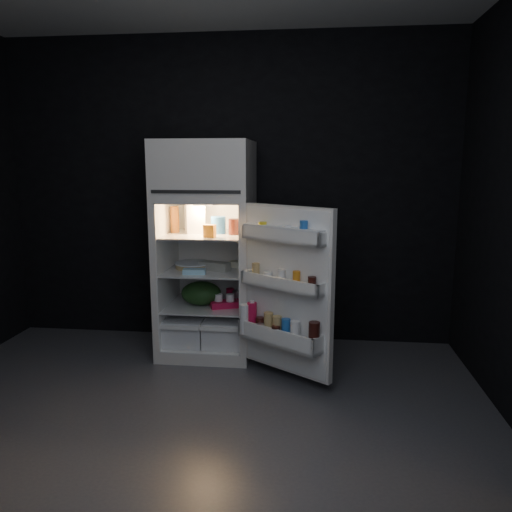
# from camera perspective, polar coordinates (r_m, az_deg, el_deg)

# --- Properties ---
(floor) EXTENTS (4.00, 3.40, 0.00)m
(floor) POSITION_cam_1_polar(r_m,az_deg,el_deg) (3.26, -8.31, -19.00)
(floor) COLOR #4A4A4E
(floor) RESTS_ON ground
(wall_back) EXTENTS (4.00, 0.00, 2.70)m
(wall_back) POSITION_cam_1_polar(r_m,az_deg,el_deg) (4.50, -3.24, 7.37)
(wall_back) COLOR black
(wall_back) RESTS_ON ground
(refrigerator) EXTENTS (0.76, 0.71, 1.78)m
(refrigerator) POSITION_cam_1_polar(r_m,az_deg,el_deg) (4.20, -5.62, 1.68)
(refrigerator) COLOR silver
(refrigerator) RESTS_ON ground
(fridge_door) EXTENTS (0.70, 0.56, 1.22)m
(fridge_door) POSITION_cam_1_polar(r_m,az_deg,el_deg) (3.59, 3.27, -4.27)
(fridge_door) COLOR silver
(fridge_door) RESTS_ON ground
(milk_jug) EXTENTS (0.19, 0.19, 0.24)m
(milk_jug) POSITION_cam_1_polar(r_m,az_deg,el_deg) (4.19, -7.02, 4.26)
(milk_jug) COLOR white
(milk_jug) RESTS_ON refrigerator
(mayo_jar) EXTENTS (0.14, 0.14, 0.14)m
(mayo_jar) POSITION_cam_1_polar(r_m,az_deg,el_deg) (4.15, -4.32, 3.55)
(mayo_jar) COLOR #1F59AC
(mayo_jar) RESTS_ON refrigerator
(jam_jar) EXTENTS (0.12, 0.12, 0.13)m
(jam_jar) POSITION_cam_1_polar(r_m,az_deg,el_deg) (4.07, -2.51, 3.37)
(jam_jar) COLOR black
(jam_jar) RESTS_ON refrigerator
(amber_bottle) EXTENTS (0.08, 0.08, 0.22)m
(amber_bottle) POSITION_cam_1_polar(r_m,az_deg,el_deg) (4.25, -9.27, 4.16)
(amber_bottle) COLOR #CA6C20
(amber_bottle) RESTS_ON refrigerator
(small_carton) EXTENTS (0.10, 0.08, 0.10)m
(small_carton) POSITION_cam_1_polar(r_m,az_deg,el_deg) (3.94, -5.32, 2.87)
(small_carton) COLOR orange
(small_carton) RESTS_ON refrigerator
(egg_carton) EXTENTS (0.27, 0.18, 0.07)m
(egg_carton) POSITION_cam_1_polar(r_m,az_deg,el_deg) (4.14, -4.74, -1.17)
(egg_carton) COLOR gray
(egg_carton) RESTS_ON refrigerator
(pie) EXTENTS (0.32, 0.32, 0.04)m
(pie) POSITION_cam_1_polar(r_m,az_deg,el_deg) (4.25, -7.19, -1.12)
(pie) COLOR tan
(pie) RESTS_ON refrigerator
(flat_package) EXTENTS (0.19, 0.11, 0.04)m
(flat_package) POSITION_cam_1_polar(r_m,az_deg,el_deg) (4.03, -7.07, -1.76)
(flat_package) COLOR #92CAE3
(flat_package) RESTS_ON refrigerator
(wrapped_pkg) EXTENTS (0.13, 0.12, 0.05)m
(wrapped_pkg) POSITION_cam_1_polar(r_m,az_deg,el_deg) (4.26, -2.29, -0.93)
(wrapped_pkg) COLOR #F5EFC8
(wrapped_pkg) RESTS_ON refrigerator
(produce_bag) EXTENTS (0.39, 0.35, 0.20)m
(produce_bag) POSITION_cam_1_polar(r_m,az_deg,el_deg) (4.23, -6.28, -4.25)
(produce_bag) COLOR #193815
(produce_bag) RESTS_ON refrigerator
(yogurt_tray) EXTENTS (0.28, 0.21, 0.05)m
(yogurt_tray) POSITION_cam_1_polar(r_m,az_deg,el_deg) (4.16, -3.51, -5.50)
(yogurt_tray) COLOR #C3103B
(yogurt_tray) RESTS_ON refrigerator
(small_can_red) EXTENTS (0.09, 0.09, 0.09)m
(small_can_red) POSITION_cam_1_polar(r_m,az_deg,el_deg) (4.41, -2.97, -4.29)
(small_can_red) COLOR #C3103B
(small_can_red) RESTS_ON refrigerator
(small_can_silver) EXTENTS (0.09, 0.09, 0.09)m
(small_can_silver) POSITION_cam_1_polar(r_m,az_deg,el_deg) (4.32, -2.23, -4.60)
(small_can_silver) COLOR silver
(small_can_silver) RESTS_ON refrigerator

